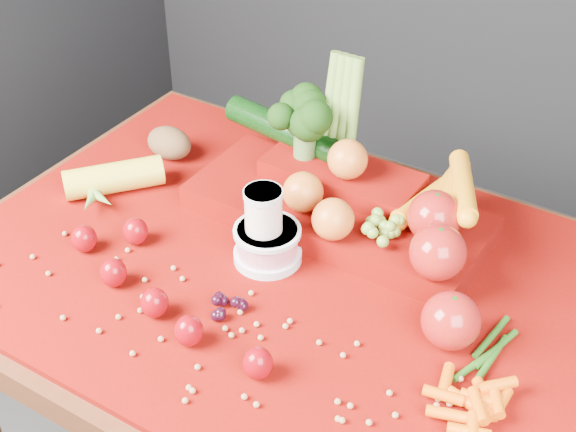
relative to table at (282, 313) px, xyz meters
The scene contains 12 objects.
table is the anchor object (origin of this frame).
red_cloth 0.10m from the table, ahead, with size 1.05×0.75×0.01m, color #6C0503.
milk_glass 0.18m from the table, behind, with size 0.06×0.06×0.14m.
yogurt_bowl 0.14m from the table, behind, with size 0.11×0.11×0.06m.
strawberry_scatter 0.25m from the table, 126.16° to the right, with size 0.44×0.18×0.05m.
dark_grape_cluster 0.19m from the table, 95.06° to the right, with size 0.06×0.05×0.03m, color black, non-canonical shape.
soybean_scatter 0.23m from the table, 90.00° to the right, with size 0.84×0.24×0.01m, color #AF7E4B, non-canonical shape.
corn_ear 0.40m from the table, behind, with size 0.25×0.26×0.06m.
potato 0.42m from the table, 155.56° to the left, with size 0.09×0.07×0.06m, color brown.
baby_carrot_pile 0.41m from the table, 18.52° to the right, with size 0.17×0.17×0.03m, color #DC5707, non-canonical shape.
green_bean_pile 0.38m from the table, ahead, with size 0.14×0.12×0.01m, color #205112, non-canonical shape.
produce_mound 0.23m from the table, 70.59° to the left, with size 0.62×0.38×0.27m.
Camera 1 is at (0.54, -0.85, 1.61)m, focal length 50.00 mm.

